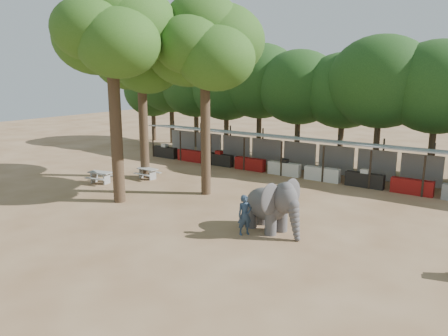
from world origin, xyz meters
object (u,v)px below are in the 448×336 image
Objects in this scene: yard_tree_center at (112,29)px; handler at (245,215)px; yard_tree_left at (141,54)px; picnic_table_near at (100,176)px; elephant at (273,205)px; picnic_table_far at (148,172)px; yard_tree_back at (205,45)px.

handler is at bearing -3.06° from yard_tree_center.
yard_tree_left is at bearing 120.96° from yard_tree_center.
picnic_table_near is at bearing 154.77° from yard_tree_center.
yard_tree_center is at bearing -160.29° from elephant.
yard_tree_center is (3.00, -5.00, 1.01)m from yard_tree_left.
elephant is 12.35m from picnic_table_far.
picnic_table_far is at bearing 177.59° from elephant.
elephant is 1.83× the size of handler.
elephant is at bearing -19.63° from yard_tree_left.
yard_tree_center is 12.31m from elephant.
picnic_table_far is (-5.34, 0.50, -8.08)m from yard_tree_back.
elephant reaches higher than picnic_table_near.
yard_tree_back reaches higher than elephant.
yard_tree_left is 0.97× the size of yard_tree_back.
yard_tree_back is at bearing 86.50° from handler.
elephant is 1.90× the size of picnic_table_near.
yard_tree_center is at bearing -60.41° from picnic_table_far.
yard_tree_back is 9.70m from picnic_table_far.
yard_tree_back reaches higher than handler.
yard_tree_back is at bearing -9.46° from yard_tree_left.
handler is (11.54, -5.46, -7.30)m from yard_tree_left.
handler is 11.97m from picnic_table_far.
yard_tree_left is at bearing 60.71° from picnic_table_near.
elephant is (9.35, 0.60, -7.98)m from yard_tree_center.
elephant reaches higher than picnic_table_far.
yard_tree_back is 10.43m from handler.
picnic_table_far is (-10.88, 4.96, -0.44)m from handler.
elephant is (12.35, -4.40, -6.97)m from yard_tree_left.
picnic_table_far is (1.65, 2.62, -0.03)m from picnic_table_near.
picnic_table_near is at bearing -163.13° from yard_tree_back.
yard_tree_back reaches higher than yard_tree_left.
yard_tree_center is at bearing -126.86° from yard_tree_back.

